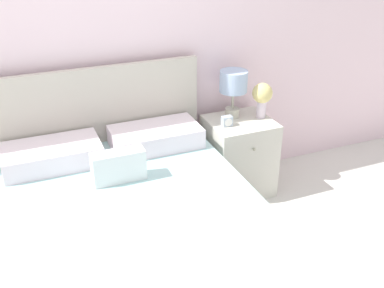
{
  "coord_description": "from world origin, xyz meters",
  "views": [
    {
      "loc": [
        -0.5,
        -3.02,
        2.03
      ],
      "look_at": [
        0.52,
        -0.54,
        0.66
      ],
      "focal_mm": 42.0,
      "sensor_mm": 36.0,
      "label": 1
    }
  ],
  "objects_px": {
    "table_lamp": "(233,85)",
    "flower_vase": "(262,96)",
    "alarm_clock": "(227,121)",
    "bed": "(135,238)",
    "nightstand": "(238,156)"
  },
  "relations": [
    {
      "from": "bed",
      "to": "nightstand",
      "type": "bearing_deg",
      "value": 32.22
    },
    {
      "from": "alarm_clock",
      "to": "nightstand",
      "type": "bearing_deg",
      "value": 17.77
    },
    {
      "from": "flower_vase",
      "to": "alarm_clock",
      "type": "distance_m",
      "value": 0.35
    },
    {
      "from": "flower_vase",
      "to": "table_lamp",
      "type": "bearing_deg",
      "value": 155.94
    },
    {
      "from": "bed",
      "to": "alarm_clock",
      "type": "relative_size",
      "value": 25.12
    },
    {
      "from": "bed",
      "to": "table_lamp",
      "type": "relative_size",
      "value": 5.26
    },
    {
      "from": "alarm_clock",
      "to": "table_lamp",
      "type": "bearing_deg",
      "value": 50.63
    },
    {
      "from": "bed",
      "to": "alarm_clock",
      "type": "distance_m",
      "value": 1.16
    },
    {
      "from": "table_lamp",
      "to": "flower_vase",
      "type": "xyz_separation_m",
      "value": [
        0.21,
        -0.09,
        -0.09
      ]
    },
    {
      "from": "table_lamp",
      "to": "flower_vase",
      "type": "relative_size",
      "value": 1.34
    },
    {
      "from": "alarm_clock",
      "to": "bed",
      "type": "bearing_deg",
      "value": -145.89
    },
    {
      "from": "bed",
      "to": "alarm_clock",
      "type": "height_order",
      "value": "bed"
    },
    {
      "from": "bed",
      "to": "alarm_clock",
      "type": "xyz_separation_m",
      "value": [
        0.91,
        0.62,
        0.36
      ]
    },
    {
      "from": "table_lamp",
      "to": "nightstand",
      "type": "bearing_deg",
      "value": -75.44
    },
    {
      "from": "nightstand",
      "to": "alarm_clock",
      "type": "distance_m",
      "value": 0.38
    }
  ]
}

